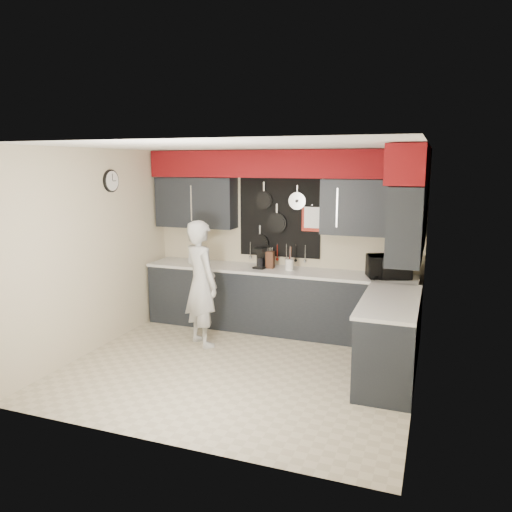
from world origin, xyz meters
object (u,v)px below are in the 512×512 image
at_px(microwave, 388,267).
at_px(person, 201,284).
at_px(knife_block, 270,260).
at_px(utensil_crock, 289,265).
at_px(coffee_maker, 261,257).

relative_size(microwave, person, 0.32).
relative_size(microwave, knife_block, 2.21).
height_order(knife_block, utensil_crock, knife_block).
xyz_separation_m(coffee_maker, person, (-0.53, -0.88, -0.23)).
relative_size(microwave, utensil_crock, 3.54).
distance_m(microwave, coffee_maker, 1.79).
height_order(microwave, person, person).
distance_m(utensil_crock, person, 1.31).
bearing_deg(coffee_maker, knife_block, 24.95).
distance_m(knife_block, person, 1.14).
distance_m(microwave, utensil_crock, 1.37).
xyz_separation_m(knife_block, coffee_maker, (-0.13, -0.03, 0.03)).
bearing_deg(microwave, coffee_maker, 159.79).
height_order(knife_block, coffee_maker, coffee_maker).
bearing_deg(coffee_maker, utensil_crock, 10.62).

